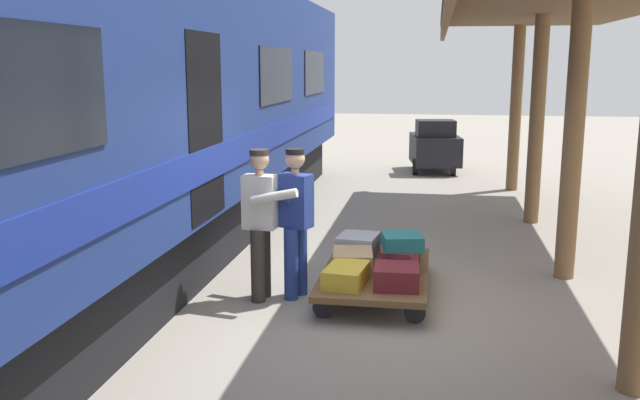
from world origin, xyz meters
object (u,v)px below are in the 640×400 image
Objects in this scene: luggage_cart at (376,273)px; baggage_tug at (435,147)px; suitcase_black_hardshell at (402,248)px; porter_in_overalls at (294,218)px; suitcase_gray_aluminum at (358,245)px; suitcase_maroon_trunk at (396,277)px; suitcase_burgundy_valise at (399,260)px; suitcase_teal_softside at (402,241)px; porter_by_door at (262,219)px; suitcase_tan_vintage at (353,260)px; train_car at (76,115)px; suitcase_yellow_case at (346,275)px.

luggage_cart is 9.48m from baggage_tug.
porter_in_overalls is (1.18, 0.80, 0.51)m from suitcase_black_hardshell.
suitcase_maroon_trunk is at bearing 114.96° from suitcase_gray_aluminum.
suitcase_teal_softside reaches higher than suitcase_burgundy_valise.
suitcase_black_hardshell is 0.62m from suitcase_teal_softside.
suitcase_maroon_trunk is 0.29× the size of porter_by_door.
suitcase_tan_vintage is 0.79m from suitcase_maroon_trunk.
porter_by_door is (-2.06, -0.14, -1.14)m from train_car.
baggage_tug is (-0.37, -8.87, 0.21)m from suitcase_black_hardshell.
suitcase_tan_vintage is 0.30× the size of baggage_tug.
suitcase_burgundy_valise is at bearing 180.00° from luggage_cart.
luggage_cart is at bearing 86.12° from baggage_tug.
suitcase_maroon_trunk is (-0.27, 0.58, 0.16)m from luggage_cart.
luggage_cart is 1.23× the size of porter_in_overalls.
suitcase_teal_softside reaches higher than suitcase_tan_vintage.
suitcase_black_hardshell reaches higher than suitcase_maroon_trunk.
porter_by_door reaches higher than suitcase_gray_aluminum.
porter_in_overalls is at bearing -28.62° from suitcase_yellow_case.
baggage_tug is at bearing -92.26° from suitcase_burgundy_valise.
suitcase_maroon_trunk is 1.61m from porter_by_door.
suitcase_teal_softside is 9.45m from baggage_tug.
porter_in_overalls is 9.80m from baggage_tug.
suitcase_burgundy_valise is 0.26× the size of baggage_tug.
suitcase_yellow_case is 10.07m from baggage_tug.
suitcase_gray_aluminum is at bearing -90.00° from suitcase_tan_vintage.
suitcase_tan_vintage is 0.33× the size of porter_in_overalls.
suitcase_teal_softside is at bearing 92.73° from suitcase_black_hardshell.
suitcase_burgundy_valise is at bearing 132.96° from suitcase_gray_aluminum.
suitcase_teal_softside is at bearing -175.55° from suitcase_burgundy_valise.
suitcase_tan_vintage is 0.88× the size of suitcase_black_hardshell.
luggage_cart is 4.29× the size of suitcase_maroon_trunk.
luggage_cart is 1.23× the size of porter_by_door.
suitcase_teal_softside is at bearing -169.25° from porter_in_overalls.
suitcase_yellow_case is at bearing 0.00° from suitcase_maroon_trunk.
suitcase_black_hardshell is at bearing -90.00° from suitcase_burgundy_valise.
porter_in_overalls is at bearing -16.54° from suitcase_maroon_trunk.
porter_in_overalls reaches higher than luggage_cart.
suitcase_burgundy_valise is at bearing 4.45° from suitcase_teal_softside.
luggage_cart is 4.46× the size of suitcase_burgundy_valise.
suitcase_yellow_case is 1.30× the size of suitcase_burgundy_valise.
suitcase_burgundy_valise reaches higher than suitcase_maroon_trunk.
suitcase_yellow_case is (0.27, 0.58, 0.14)m from luggage_cart.
train_car is at bearing -1.26° from suitcase_yellow_case.
luggage_cart is 4.00× the size of suitcase_gray_aluminum.
luggage_cart is 0.65m from suitcase_maroon_trunk.
suitcase_yellow_case is at bearing 90.00° from suitcase_gray_aluminum.
baggage_tug is (-3.94, -9.96, -1.43)m from train_car.
suitcase_teal_softside reaches higher than suitcase_gray_aluminum.
train_car is 2.36m from porter_by_door.
suitcase_tan_vintage is 0.61m from suitcase_teal_softside.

